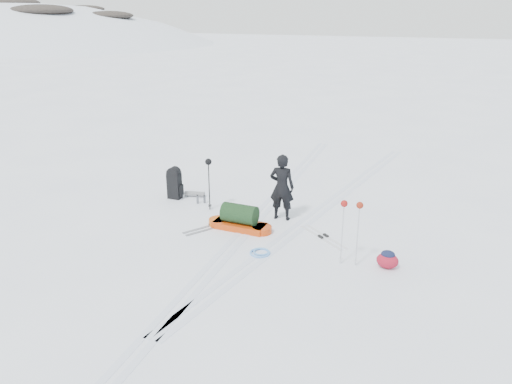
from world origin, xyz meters
TOP-DOWN VIEW (x-y plane):
  - ground at (0.00, 0.00)m, footprint 200.00×200.00m
  - ski_tracks at (0.61, 0.88)m, footprint 3.38×17.97m
  - skier at (0.57, 0.85)m, footprint 0.70×0.50m
  - pulk_sled at (-0.17, -0.18)m, footprint 1.72×0.56m
  - expedition_rucksack at (-2.80, 1.09)m, footprint 0.97×0.64m
  - ski_poles_black at (-1.50, 0.69)m, footprint 0.18×0.20m
  - ski_poles_silver at (2.81, -0.96)m, footprint 0.47×0.18m
  - touring_skis_grey at (-0.84, -0.33)m, footprint 1.09×1.59m
  - touring_skis_white at (1.93, 0.16)m, footprint 1.43×1.14m
  - rope_coil at (0.85, -1.24)m, footprint 0.56×0.56m
  - small_daypack at (3.62, -0.77)m, footprint 0.49×0.37m
  - thermos_pair at (-1.95, 0.99)m, footprint 0.24×0.19m
  - stuff_sack at (-0.68, 0.82)m, footprint 0.41×0.35m

SIDE VIEW (x-z plane):
  - ground at x=0.00m, z-range 0.00..0.00m
  - ski_tracks at x=0.61m, z-range 0.00..0.01m
  - touring_skis_white at x=1.93m, z-range -0.02..0.04m
  - touring_skis_grey at x=-0.84m, z-range -0.02..0.05m
  - rope_coil at x=0.85m, z-range 0.00..0.06m
  - stuff_sack at x=-0.68m, z-range 0.00..0.22m
  - thermos_pair at x=-1.95m, z-range -0.01..0.25m
  - small_daypack at x=3.62m, z-range -0.01..0.40m
  - pulk_sled at x=-0.17m, z-range -0.08..0.58m
  - expedition_rucksack at x=-2.80m, z-range -0.04..0.92m
  - skier at x=0.57m, z-range 0.00..1.78m
  - ski_poles_black at x=-1.50m, z-range 0.47..1.94m
  - ski_poles_silver at x=2.81m, z-range 0.50..1.98m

